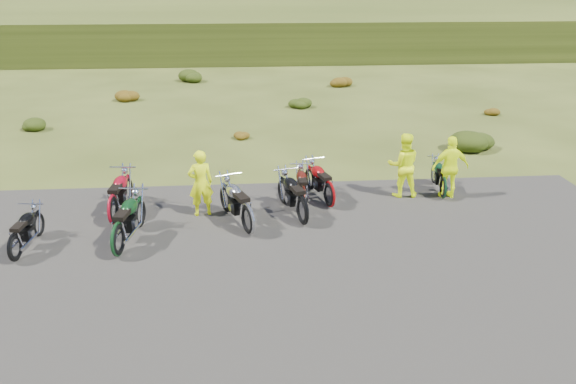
{
  "coord_description": "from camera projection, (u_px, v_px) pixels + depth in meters",
  "views": [
    {
      "loc": [
        -0.18,
        -12.47,
        6.2
      ],
      "look_at": [
        0.86,
        0.67,
        1.02
      ],
      "focal_mm": 35.0,
      "sensor_mm": 36.0,
      "label": 1
    }
  ],
  "objects": [
    {
      "name": "shrub_3",
      "position": [
        191.0,
        74.0,
        33.76
      ],
      "size": [
        1.56,
        1.56,
        0.92
      ],
      "primitive_type": "ellipsoid",
      "color": "black",
      "rests_on": "ground"
    },
    {
      "name": "shrub_5",
      "position": [
        299.0,
        102.0,
        27.37
      ],
      "size": [
        1.03,
        1.03,
        0.61
      ],
      "primitive_type": "ellipsoid",
      "color": "black",
      "rests_on": "ground"
    },
    {
      "name": "motorcycle_1",
      "position": [
        115.0,
        224.0,
        14.78
      ],
      "size": [
        0.91,
        2.3,
        1.18
      ],
      "primitive_type": null,
      "rotation": [
        0.0,
        0.0,
        1.5
      ],
      "color": "maroon",
      "rests_on": "ground"
    },
    {
      "name": "motorcycle_0",
      "position": [
        18.0,
        261.0,
        12.89
      ],
      "size": [
        0.79,
        1.94,
        0.99
      ],
      "primitive_type": null,
      "rotation": [
        0.0,
        0.0,
        1.49
      ],
      "color": "black",
      "rests_on": "ground"
    },
    {
      "name": "motorcycle_4",
      "position": [
        304.0,
        210.0,
        15.65
      ],
      "size": [
        0.67,
        1.95,
        1.02
      ],
      "primitive_type": null,
      "rotation": [
        0.0,
        0.0,
        1.56
      ],
      "color": "#41110A",
      "rests_on": "ground"
    },
    {
      "name": "shrub_2",
      "position": [
        126.0,
        94.0,
        28.65
      ],
      "size": [
        1.3,
        1.3,
        0.77
      ],
      "primitive_type": "ellipsoid",
      "color": "#66390C",
      "rests_on": "ground"
    },
    {
      "name": "shrub_8",
      "position": [
        489.0,
        110.0,
        26.09
      ],
      "size": [
        0.77,
        0.77,
        0.45
      ],
      "primitive_type": "ellipsoid",
      "color": "#66390C",
      "rests_on": "ground"
    },
    {
      "name": "motorcycle_7",
      "position": [
        442.0,
        199.0,
        16.44
      ],
      "size": [
        0.82,
        1.93,
        0.98
      ],
      "primitive_type": null,
      "rotation": [
        0.0,
        0.0,
        1.46
      ],
      "color": "black",
      "rests_on": "ground"
    },
    {
      "name": "motorcycle_6",
      "position": [
        329.0,
        207.0,
        15.84
      ],
      "size": [
        1.25,
        2.23,
        1.11
      ],
      "primitive_type": null,
      "rotation": [
        0.0,
        0.0,
        1.84
      ],
      "color": "maroon",
      "rests_on": "ground"
    },
    {
      "name": "motorcycle_3",
      "position": [
        248.0,
        235.0,
        14.19
      ],
      "size": [
        1.59,
        2.45,
        1.22
      ],
      "primitive_type": null,
      "rotation": [
        0.0,
        0.0,
        1.95
      ],
      "color": "#97989C",
      "rests_on": "ground"
    },
    {
      "name": "shrub_6",
      "position": [
        340.0,
        80.0,
        32.48
      ],
      "size": [
        1.3,
        1.3,
        0.77
      ],
      "primitive_type": "ellipsoid",
      "color": "#66390C",
      "rests_on": "ground"
    },
    {
      "name": "hill_slope",
      "position": [
        244.0,
        34.0,
        60.24
      ],
      "size": [
        300.0,
        45.97,
        9.37
      ],
      "primitive_type": null,
      "rotation": [
        0.14,
        0.0,
        0.0
      ],
      "color": "#354216",
      "rests_on": "ground"
    },
    {
      "name": "person_middle",
      "position": [
        201.0,
        184.0,
        14.99
      ],
      "size": [
        0.76,
        0.6,
        1.83
      ],
      "primitive_type": "imported",
      "rotation": [
        0.0,
        0.0,
        3.4
      ],
      "color": "#EAFF0D",
      "rests_on": "ground"
    },
    {
      "name": "shrub_1",
      "position": [
        32.0,
        123.0,
        23.55
      ],
      "size": [
        1.03,
        1.03,
        0.61
      ],
      "primitive_type": "ellipsoid",
      "color": "black",
      "rests_on": "ground"
    },
    {
      "name": "hill_plateau",
      "position": [
        242.0,
        4.0,
        115.91
      ],
      "size": [
        300.0,
        90.0,
        9.17
      ],
      "primitive_type": "cube",
      "color": "#354216",
      "rests_on": "ground"
    },
    {
      "name": "gravel_pad",
      "position": [
        258.0,
        283.0,
        11.99
      ],
      "size": [
        20.0,
        12.0,
        0.04
      ],
      "primitive_type": "cube",
      "color": "black",
      "rests_on": "ground"
    },
    {
      "name": "shrub_7",
      "position": [
        473.0,
        137.0,
        20.88
      ],
      "size": [
        1.56,
        1.56,
        0.92
      ],
      "primitive_type": "ellipsoid",
      "color": "black",
      "rests_on": "ground"
    },
    {
      "name": "person_right_a",
      "position": [
        403.0,
        166.0,
        16.29
      ],
      "size": [
        0.97,
        0.79,
        1.9
      ],
      "primitive_type": "imported",
      "rotation": [
        0.0,
        0.0,
        3.07
      ],
      "color": "#EAFF0D",
      "rests_on": "ground"
    },
    {
      "name": "ground",
      "position": [
        256.0,
        241.0,
        13.85
      ],
      "size": [
        300.0,
        300.0,
        0.0
      ],
      "primitive_type": "plane",
      "color": "#354015",
      "rests_on": "ground"
    },
    {
      "name": "person_right_b",
      "position": [
        450.0,
        168.0,
        16.18
      ],
      "size": [
        1.1,
        0.5,
        1.84
      ],
      "primitive_type": "imported",
      "rotation": [
        0.0,
        0.0,
        3.18
      ],
      "color": "#EAFF0D",
      "rests_on": "ground"
    },
    {
      "name": "shrub_4",
      "position": [
        240.0,
        133.0,
        22.27
      ],
      "size": [
        0.77,
        0.77,
        0.45
      ],
      "primitive_type": "ellipsoid",
      "color": "#66390C",
      "rests_on": "ground"
    },
    {
      "name": "motorcycle_2",
      "position": [
        120.0,
        256.0,
        13.13
      ],
      "size": [
        1.12,
        2.41,
        1.21
      ],
      "primitive_type": null,
      "rotation": [
        0.0,
        0.0,
        1.42
      ],
      "color": "black",
      "rests_on": "ground"
    },
    {
      "name": "motorcycle_5",
      "position": [
        302.0,
        225.0,
        14.75
      ],
      "size": [
        1.32,
        2.35,
        1.17
      ],
      "primitive_type": null,
      "rotation": [
        0.0,
        0.0,
        1.85
      ],
      "color": "black",
      "rests_on": "ground"
    }
  ]
}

